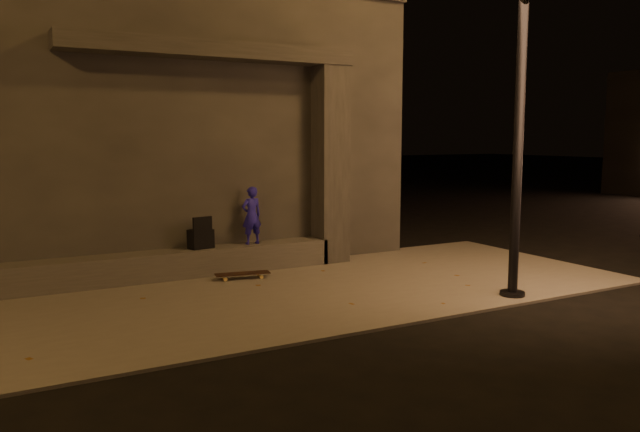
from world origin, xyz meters
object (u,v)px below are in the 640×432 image
column (330,165)px  skateboarder (252,215)px  skateboard (243,274)px  backpack (201,237)px  street_lamp_0 (523,13)px

column → skateboarder: column is taller
skateboard → column: bearing=28.4°
skateboarder → column: bearing=174.6°
skateboarder → backpack: size_ratio=1.84×
skateboard → backpack: bearing=137.5°
backpack → street_lamp_0: street_lamp_0 is taller
street_lamp_0 → column: bearing=106.6°
column → skateboard: bearing=-162.2°
skateboard → street_lamp_0: size_ratio=0.13×
backpack → street_lamp_0: bearing=-56.6°
skateboard → street_lamp_0: bearing=-32.8°
skateboarder → street_lamp_0: size_ratio=0.14×
skateboard → street_lamp_0: street_lamp_0 is taller
skateboarder → street_lamp_0: (2.65, -3.57, 3.08)m
backpack → street_lamp_0: 6.09m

